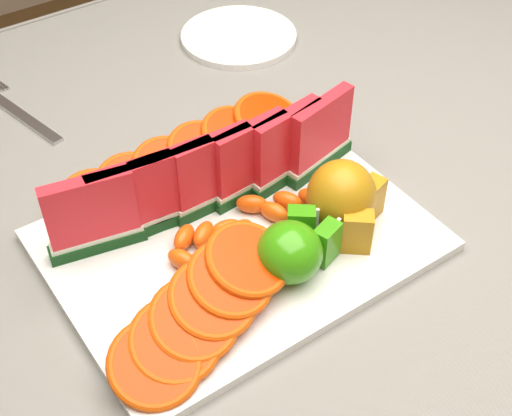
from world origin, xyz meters
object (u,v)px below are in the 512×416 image
object	(u,v)px
pear_cluster	(344,199)
apple_cluster	(294,249)
platter	(238,240)
fork	(18,112)
side_plate	(239,36)

from	to	relation	value
pear_cluster	apple_cluster	bearing A→B (deg)	-164.24
platter	pear_cluster	distance (m)	0.13
fork	side_plate	bearing A→B (deg)	-1.68
side_plate	fork	size ratio (longest dim) A/B	1.03
platter	pear_cluster	xyz separation A→B (m)	(0.11, -0.05, 0.04)
side_plate	fork	world-z (taller)	side_plate
apple_cluster	pear_cluster	xyz separation A→B (m)	(0.09, 0.02, 0.01)
apple_cluster	pear_cluster	world-z (taller)	pear_cluster
pear_cluster	platter	bearing A→B (deg)	155.16
platter	fork	world-z (taller)	platter
apple_cluster	side_plate	world-z (taller)	apple_cluster
pear_cluster	fork	size ratio (longest dim) A/B	0.55
apple_cluster	side_plate	xyz separation A→B (m)	(0.22, 0.44, -0.04)
pear_cluster	fork	bearing A→B (deg)	117.20
fork	apple_cluster	bearing A→B (deg)	-73.67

